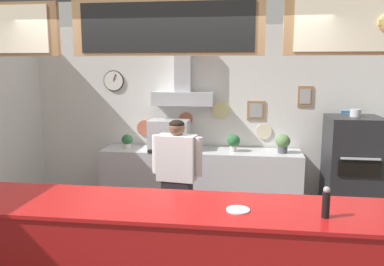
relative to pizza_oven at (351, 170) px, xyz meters
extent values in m
cube|color=#9E9E99|center=(-2.08, 0.57, 0.63)|extent=(5.39, 0.12, 2.73)
cube|color=white|center=(-2.08, 0.50, 0.63)|extent=(5.35, 0.01, 2.69)
cylinder|color=black|center=(-3.48, 0.49, 1.17)|extent=(0.32, 0.02, 0.32)
cylinder|color=white|center=(-3.48, 0.48, 1.17)|extent=(0.30, 0.01, 0.30)
cube|color=black|center=(-3.46, 0.47, 1.22)|extent=(0.05, 0.01, 0.11)
cylinder|color=#C1664C|center=(-3.00, 0.49, 0.43)|extent=(0.25, 0.02, 0.25)
cylinder|color=#C1664C|center=(-2.35, 0.49, 0.59)|extent=(0.21, 0.02, 0.21)
cylinder|color=beige|center=(-1.82, 0.49, 0.73)|extent=(0.27, 0.02, 0.27)
cylinder|color=beige|center=(-1.16, 0.49, 0.42)|extent=(0.23, 0.02, 0.23)
cube|color=#997047|center=(-0.59, 0.49, 0.96)|extent=(0.21, 0.02, 0.30)
cube|color=#A8A8A8|center=(-0.59, 0.48, 0.96)|extent=(0.15, 0.01, 0.22)
cube|color=teal|center=(0.03, 0.49, 0.62)|extent=(0.20, 0.02, 0.28)
cube|color=silver|center=(0.03, 0.48, 0.62)|extent=(0.15, 0.01, 0.20)
cube|color=#997047|center=(-1.29, 0.49, 0.74)|extent=(0.26, 0.02, 0.28)
cube|color=#9D9D9D|center=(-1.29, 0.48, 0.74)|extent=(0.19, 0.01, 0.20)
cube|color=#B7BABF|center=(-2.37, 0.35, 0.92)|extent=(0.91, 0.32, 0.20)
cube|color=#B7BABF|center=(-2.37, 0.39, 1.48)|extent=(0.24, 0.24, 0.93)
cube|color=#9E754C|center=(-2.08, -2.30, 1.69)|extent=(1.53, 0.05, 0.44)
cube|color=black|center=(-2.08, -2.33, 1.69)|extent=(1.37, 0.01, 0.38)
cube|color=#B31515|center=(-2.08, -2.55, 0.32)|extent=(4.33, 0.75, 0.03)
cube|color=silver|center=(-2.09, 0.17, -0.28)|extent=(2.91, 0.59, 0.91)
cube|color=#9FA1A5|center=(-2.09, 0.17, -0.57)|extent=(2.76, 0.54, 0.02)
cube|color=#232326|center=(0.00, 0.00, 0.00)|extent=(0.69, 0.69, 1.46)
cube|color=black|center=(0.00, -0.36, 0.11)|extent=(0.52, 0.02, 0.20)
cube|color=silver|center=(0.00, -0.37, 0.24)|extent=(0.48, 0.02, 0.02)
cylinder|color=silver|center=(0.00, 0.00, 0.78)|extent=(0.14, 0.14, 0.10)
cube|color=#232328|center=(-2.20, -1.20, -0.30)|extent=(0.34, 0.24, 0.86)
cube|color=white|center=(-2.20, -1.20, 0.38)|extent=(0.45, 0.28, 0.51)
cylinder|color=white|center=(-1.95, -1.23, 0.41)|extent=(0.08, 0.08, 0.44)
cylinder|color=white|center=(-2.45, -1.16, 0.41)|extent=(0.08, 0.08, 0.44)
sphere|color=brown|center=(-2.20, -1.20, 0.72)|extent=(0.18, 0.18, 0.18)
ellipsoid|color=black|center=(-2.20, -1.20, 0.76)|extent=(0.17, 0.17, 0.10)
cube|color=silver|center=(-2.55, 0.15, 0.40)|extent=(0.58, 0.39, 0.44)
cylinder|color=#4C4C51|center=(-2.66, -0.08, 0.38)|extent=(0.06, 0.06, 0.06)
cube|color=black|center=(-2.55, -0.09, 0.20)|extent=(0.52, 0.10, 0.04)
sphere|color=black|center=(-2.38, -0.07, 0.49)|extent=(0.04, 0.04, 0.04)
cylinder|color=beige|center=(-3.20, 0.17, 0.21)|extent=(0.12, 0.12, 0.07)
ellipsoid|color=#2D6638|center=(-3.20, 0.17, 0.31)|extent=(0.17, 0.17, 0.15)
cylinder|color=beige|center=(-1.61, 0.14, 0.23)|extent=(0.10, 0.10, 0.09)
ellipsoid|color=#2D6638|center=(-1.61, 0.14, 0.34)|extent=(0.19, 0.19, 0.17)
cylinder|color=#4C4C51|center=(-0.92, 0.13, 0.23)|extent=(0.13, 0.13, 0.10)
ellipsoid|color=#5B844C|center=(-0.92, 0.13, 0.35)|extent=(0.21, 0.21, 0.19)
cylinder|color=white|center=(-1.49, -2.61, 0.34)|extent=(0.17, 0.17, 0.01)
cylinder|color=black|center=(-0.88, -2.66, 0.43)|extent=(0.05, 0.05, 0.18)
sphere|color=gray|center=(-0.88, -2.66, 0.54)|extent=(0.05, 0.05, 0.05)
camera|label=1|loc=(-1.46, -5.39, 1.39)|focal=36.56mm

